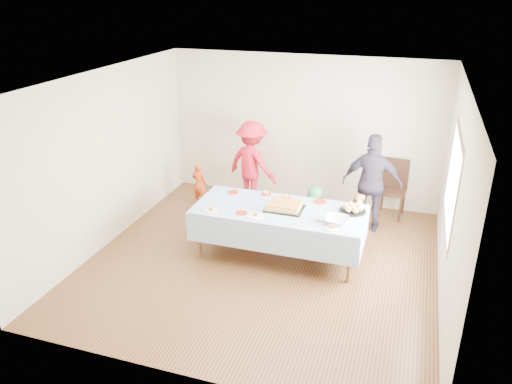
% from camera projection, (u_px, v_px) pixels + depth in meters
% --- Properties ---
extents(ground, '(5.00, 5.00, 0.00)m').
position_uv_depth(ground, '(262.00, 261.00, 7.46)').
color(ground, '#4A2715').
rests_on(ground, ground).
extents(room_walls, '(5.04, 5.04, 2.72)m').
position_uv_depth(room_walls, '(267.00, 148.00, 6.76)').
color(room_walls, '#BDB59B').
rests_on(room_walls, ground).
extents(party_table, '(2.50, 1.10, 0.78)m').
position_uv_depth(party_table, '(279.00, 212.00, 7.34)').
color(party_table, '#53311C').
rests_on(party_table, ground).
extents(birthday_cake, '(0.55, 0.42, 0.10)m').
position_uv_depth(birthday_cake, '(284.00, 206.00, 7.28)').
color(birthday_cake, black).
rests_on(birthday_cake, party_table).
extents(rolls_tray, '(0.38, 0.38, 0.12)m').
position_uv_depth(rolls_tray, '(353.00, 209.00, 7.21)').
color(rolls_tray, black).
rests_on(rolls_tray, party_table).
extents(punch_bowl, '(0.33, 0.33, 0.08)m').
position_uv_depth(punch_bowl, '(337.00, 220.00, 6.87)').
color(punch_bowl, silver).
rests_on(punch_bowl, party_table).
extents(party_hat, '(0.11, 0.11, 0.19)m').
position_uv_depth(party_hat, '(359.00, 201.00, 7.35)').
color(party_hat, white).
rests_on(party_hat, party_table).
extents(fork_pile, '(0.24, 0.18, 0.07)m').
position_uv_depth(fork_pile, '(318.00, 219.00, 6.94)').
color(fork_pile, white).
rests_on(fork_pile, party_table).
extents(plate_red_far_a, '(0.17, 0.17, 0.01)m').
position_uv_depth(plate_red_far_a, '(233.00, 192.00, 7.87)').
color(plate_red_far_a, red).
rests_on(plate_red_far_a, party_table).
extents(plate_red_far_b, '(0.16, 0.16, 0.01)m').
position_uv_depth(plate_red_far_b, '(266.00, 194.00, 7.80)').
color(plate_red_far_b, red).
rests_on(plate_red_far_b, party_table).
extents(plate_red_far_c, '(0.16, 0.16, 0.01)m').
position_uv_depth(plate_red_far_c, '(285.00, 198.00, 7.67)').
color(plate_red_far_c, red).
rests_on(plate_red_far_c, party_table).
extents(plate_red_far_d, '(0.20, 0.20, 0.01)m').
position_uv_depth(plate_red_far_d, '(320.00, 202.00, 7.54)').
color(plate_red_far_d, red).
rests_on(plate_red_far_d, party_table).
extents(plate_red_near, '(0.17, 0.17, 0.01)m').
position_uv_depth(plate_red_near, '(241.00, 213.00, 7.17)').
color(plate_red_near, red).
rests_on(plate_red_near, party_table).
extents(plate_white_left, '(0.20, 0.20, 0.01)m').
position_uv_depth(plate_white_left, '(211.00, 211.00, 7.24)').
color(plate_white_left, white).
rests_on(plate_white_left, party_table).
extents(plate_white_mid, '(0.24, 0.24, 0.01)m').
position_uv_depth(plate_white_mid, '(255.00, 216.00, 7.07)').
color(plate_white_mid, white).
rests_on(plate_white_mid, party_table).
extents(plate_white_right, '(0.20, 0.20, 0.01)m').
position_uv_depth(plate_white_right, '(332.00, 228.00, 6.73)').
color(plate_white_right, white).
rests_on(plate_white_right, party_table).
extents(dining_chair, '(0.48, 0.48, 1.01)m').
position_uv_depth(dining_chair, '(394.00, 185.00, 8.75)').
color(dining_chair, black).
rests_on(dining_chair, ground).
extents(toddler_left, '(0.32, 0.23, 0.81)m').
position_uv_depth(toddler_left, '(199.00, 184.00, 9.21)').
color(toddler_left, '#BE4117').
rests_on(toddler_left, ground).
extents(toddler_mid, '(0.52, 0.42, 0.92)m').
position_uv_depth(toddler_mid, '(314.00, 214.00, 7.90)').
color(toddler_mid, '#236B31').
rests_on(toddler_mid, ground).
extents(toddler_right, '(0.45, 0.36, 0.86)m').
position_uv_depth(toddler_right, '(356.00, 219.00, 7.80)').
color(toddler_right, tan).
rests_on(toddler_right, ground).
extents(adult_left, '(1.16, 0.91, 1.58)m').
position_uv_depth(adult_left, '(252.00, 163.00, 9.09)').
color(adult_left, red).
rests_on(adult_left, ground).
extents(adult_right, '(0.98, 0.42, 1.66)m').
position_uv_depth(adult_right, '(372.00, 183.00, 8.10)').
color(adult_right, '#2F2837').
rests_on(adult_right, ground).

